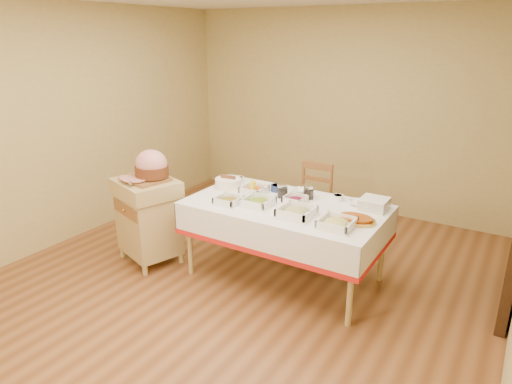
# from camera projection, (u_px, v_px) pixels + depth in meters

# --- Properties ---
(room_shell) EXTENTS (5.00, 5.00, 5.00)m
(room_shell) POSITION_uv_depth(u_px,v_px,m) (240.00, 150.00, 3.96)
(room_shell) COLOR brown
(room_shell) RESTS_ON ground
(dining_table) EXTENTS (1.82, 1.02, 0.76)m
(dining_table) POSITION_uv_depth(u_px,v_px,m) (285.00, 220.00, 4.28)
(dining_table) COLOR tan
(dining_table) RESTS_ON ground
(butcher_cart) EXTENTS (0.75, 0.69, 0.88)m
(butcher_cart) POSITION_uv_depth(u_px,v_px,m) (148.00, 216.00, 4.66)
(butcher_cart) COLOR tan
(butcher_cart) RESTS_ON ground
(dining_chair) EXTENTS (0.40, 0.38, 0.90)m
(dining_chair) POSITION_uv_depth(u_px,v_px,m) (311.00, 202.00, 5.14)
(dining_chair) COLOR brown
(dining_chair) RESTS_ON ground
(ham_on_board) EXTENTS (0.47, 0.44, 0.31)m
(ham_on_board) POSITION_uv_depth(u_px,v_px,m) (151.00, 167.00, 4.50)
(ham_on_board) COLOR brown
(ham_on_board) RESTS_ON butcher_cart
(serving_dish_a) EXTENTS (0.22, 0.22, 0.10)m
(serving_dish_a) POSITION_uv_depth(u_px,v_px,m) (228.00, 200.00, 4.24)
(serving_dish_a) COLOR white
(serving_dish_a) RESTS_ON dining_table
(serving_dish_b) EXTENTS (0.25, 0.25, 0.10)m
(serving_dish_b) POSITION_uv_depth(u_px,v_px,m) (258.00, 202.00, 4.20)
(serving_dish_b) COLOR white
(serving_dish_b) RESTS_ON dining_table
(serving_dish_c) EXTENTS (0.29, 0.29, 0.12)m
(serving_dish_c) POSITION_uv_depth(u_px,v_px,m) (296.00, 212.00, 3.94)
(serving_dish_c) COLOR white
(serving_dish_c) RESTS_ON dining_table
(serving_dish_d) EXTENTS (0.27, 0.27, 0.10)m
(serving_dish_d) POSITION_uv_depth(u_px,v_px,m) (337.00, 223.00, 3.72)
(serving_dish_d) COLOR white
(serving_dish_d) RESTS_ON dining_table
(serving_dish_e) EXTENTS (0.24, 0.23, 0.11)m
(serving_dish_e) POSITION_uv_depth(u_px,v_px,m) (254.00, 190.00, 4.51)
(serving_dish_e) COLOR white
(serving_dish_e) RESTS_ON dining_table
(serving_dish_f) EXTENTS (0.21, 0.20, 0.09)m
(serving_dish_f) POSITION_uv_depth(u_px,v_px,m) (295.00, 200.00, 4.26)
(serving_dish_f) COLOR white
(serving_dish_f) RESTS_ON dining_table
(small_bowl_left) EXTENTS (0.13, 0.13, 0.06)m
(small_bowl_left) POSITION_uv_depth(u_px,v_px,m) (238.00, 179.00, 4.85)
(small_bowl_left) COLOR white
(small_bowl_left) RESTS_ON dining_table
(small_bowl_mid) EXTENTS (0.14, 0.14, 0.06)m
(small_bowl_mid) POSITION_uv_depth(u_px,v_px,m) (278.00, 188.00, 4.58)
(small_bowl_mid) COLOR navy
(small_bowl_mid) RESTS_ON dining_table
(small_bowl_right) EXTENTS (0.10, 0.10, 0.05)m
(small_bowl_right) POSITION_uv_depth(u_px,v_px,m) (338.00, 197.00, 4.32)
(small_bowl_right) COLOR white
(small_bowl_right) RESTS_ON dining_table
(bowl_white_imported) EXTENTS (0.17, 0.17, 0.04)m
(bowl_white_imported) POSITION_uv_depth(u_px,v_px,m) (301.00, 191.00, 4.54)
(bowl_white_imported) COLOR white
(bowl_white_imported) RESTS_ON dining_table
(bowl_small_imported) EXTENTS (0.17, 0.17, 0.05)m
(bowl_small_imported) POSITION_uv_depth(u_px,v_px,m) (357.00, 203.00, 4.21)
(bowl_small_imported) COLOR white
(bowl_small_imported) RESTS_ON dining_table
(preserve_jar_left) EXTENTS (0.11, 0.11, 0.14)m
(preserve_jar_left) POSITION_uv_depth(u_px,v_px,m) (283.00, 191.00, 4.39)
(preserve_jar_left) COLOR silver
(preserve_jar_left) RESTS_ON dining_table
(preserve_jar_right) EXTENTS (0.11, 0.11, 0.13)m
(preserve_jar_right) POSITION_uv_depth(u_px,v_px,m) (309.00, 192.00, 4.36)
(preserve_jar_right) COLOR silver
(preserve_jar_right) RESTS_ON dining_table
(mustard_bottle) EXTENTS (0.05, 0.05, 0.17)m
(mustard_bottle) POSITION_uv_depth(u_px,v_px,m) (253.00, 188.00, 4.44)
(mustard_bottle) COLOR yellow
(mustard_bottle) RESTS_ON dining_table
(bread_basket) EXTENTS (0.27, 0.27, 0.12)m
(bread_basket) POSITION_uv_depth(u_px,v_px,m) (228.00, 183.00, 4.68)
(bread_basket) COLOR white
(bread_basket) RESTS_ON dining_table
(plate_stack) EXTENTS (0.24, 0.24, 0.10)m
(plate_stack) POSITION_uv_depth(u_px,v_px,m) (374.00, 204.00, 4.09)
(plate_stack) COLOR white
(plate_stack) RESTS_ON dining_table
(brass_platter) EXTENTS (0.34, 0.24, 0.04)m
(brass_platter) POSITION_uv_depth(u_px,v_px,m) (355.00, 219.00, 3.83)
(brass_platter) COLOR #BA8934
(brass_platter) RESTS_ON dining_table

